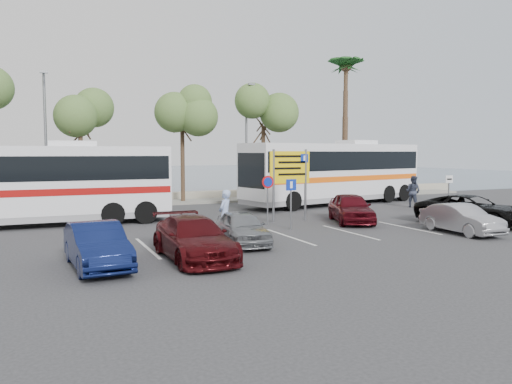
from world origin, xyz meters
name	(u,v)px	position (x,y,z in m)	size (l,w,h in m)	color
ground	(303,231)	(0.00, 0.00, 0.00)	(120.00, 120.00, 0.00)	#2D2D30
kerb_strip	(204,201)	(0.00, 14.00, 0.07)	(44.00, 2.40, 0.15)	gray
seawall	(196,195)	(0.00, 16.00, 0.30)	(48.00, 0.80, 0.60)	#9C947D
sea	(112,175)	(0.00, 60.00, 0.01)	(140.00, 140.00, 0.00)	#384F5A
tree_left	(80,111)	(-8.00, 14.00, 6.00)	(3.20, 3.20, 7.20)	#382619
tree_mid	(182,104)	(-1.50, 14.00, 6.65)	(3.20, 3.20, 8.00)	#382619
tree_right	(263,114)	(4.50, 14.00, 6.17)	(3.20, 3.20, 7.40)	#382619
palm_tree	(346,69)	(11.50, 14.00, 9.87)	(4.80, 4.80, 11.20)	#382619
street_lamp_left	(46,133)	(-10.00, 13.52, 4.60)	(0.45, 1.15, 8.01)	slate
street_lamp_right	(247,136)	(3.00, 13.52, 4.60)	(0.45, 1.15, 8.01)	slate
direction_sign	(290,173)	(1.00, 3.20, 2.43)	(2.20, 0.12, 3.60)	slate
sign_no_stop	(268,192)	(-0.60, 2.38, 1.58)	(0.60, 0.08, 2.35)	slate
sign_parking	(291,197)	(-0.20, 0.79, 1.47)	(0.50, 0.07, 2.25)	slate
sign_taxi	(449,190)	(9.80, 1.49, 1.42)	(0.50, 0.07, 2.20)	slate
lane_markings	(291,237)	(-1.14, -1.00, 0.00)	(12.02, 4.20, 0.01)	silver
coach_bus_left	(29,187)	(-10.91, 6.50, 1.85)	(12.81, 2.88, 3.98)	white
coach_bus_right	(335,175)	(7.50, 9.21, 1.97)	(13.95, 5.75, 4.25)	white
car_silver_a	(242,228)	(-3.60, -1.74, 0.63)	(1.49, 3.71, 1.26)	gray
car_blue	(97,246)	(-9.00, -3.50, 0.67)	(1.43, 4.09, 1.35)	#101B4D
car_maroon	(194,238)	(-6.00, -3.50, 0.68)	(1.91, 4.70, 1.36)	#450B0F
car_red	(351,208)	(3.50, 1.50, 0.72)	(1.71, 4.25, 1.45)	#4F0B13
suv_black	(472,210)	(8.30, -1.47, 0.71)	(2.35, 5.10, 1.42)	black
car_silver_b	(461,219)	(5.90, -3.14, 0.63)	(1.33, 3.80, 1.25)	#98989D
pedestrian_near	(225,214)	(-3.72, -0.23, 0.98)	(0.71, 0.47, 1.96)	#99AFDF
pedestrian_far	(413,192)	(11.00, 5.63, 0.99)	(0.96, 0.75, 1.98)	#32384B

